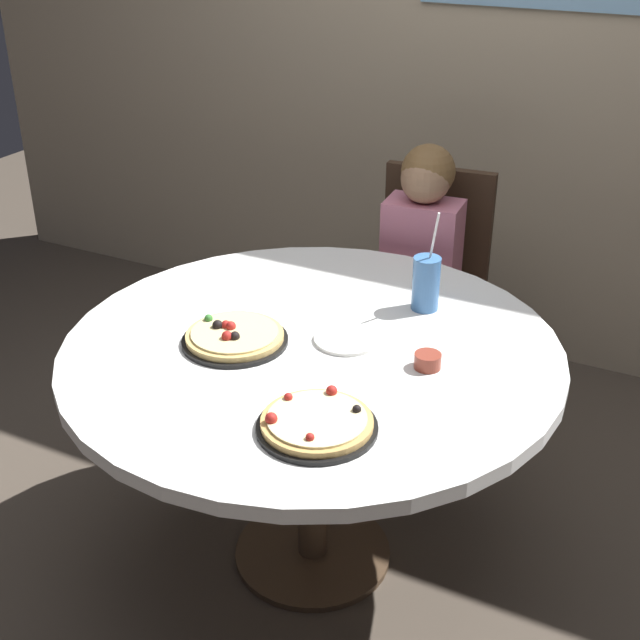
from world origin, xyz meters
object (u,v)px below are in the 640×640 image
Objects in this scene: chair_wooden at (428,284)px; diner_child at (412,316)px; sauce_bowl at (428,361)px; dining_table at (312,371)px; pizza_cheese at (317,423)px; plate_small at (347,339)px; soda_cup at (426,283)px; pizza_veggie at (234,337)px.

diner_child is at bearing -85.85° from chair_wooden.
chair_wooden is at bearing 94.15° from diner_child.
chair_wooden is 1.00m from sauce_bowl.
chair_wooden is 13.57× the size of sauce_bowl.
pizza_cheese reaches higher than dining_table.
dining_table is at bearing -142.11° from plate_small.
diner_child is 0.85m from sauce_bowl.
soda_cup is 0.34m from sauce_bowl.
pizza_cheese is at bearing -60.83° from dining_table.
diner_child is at bearing 99.65° from pizza_cheese.
pizza_veggie is at bearing -132.09° from soda_cup.
plate_small is at bearing 172.09° from sauce_bowl.
pizza_cheese is at bearing -90.08° from soda_cup.
plate_small is (-0.12, 0.41, -0.01)m from pizza_cheese.
diner_child is at bearing 114.28° from soda_cup.
diner_child is 0.58m from soda_cup.
pizza_veggie is at bearing -167.62° from sauce_bowl.
plate_small is (0.08, -0.88, 0.22)m from chair_wooden.
pizza_veggie is (-0.19, -0.09, 0.10)m from dining_table.
pizza_veggie is (-0.20, -0.85, 0.28)m from diner_child.
soda_cup reaches higher than dining_table.
pizza_veggie is 4.12× the size of sauce_bowl.
soda_cup is at bearing 67.07° from plate_small.
dining_table is at bearing -89.56° from chair_wooden.
pizza_cheese is at bearing -108.91° from sauce_bowl.
pizza_cheese is (0.19, -1.11, 0.28)m from diner_child.
plate_small is (0.08, 0.06, 0.09)m from dining_table.
pizza_cheese is at bearing -73.92° from plate_small.
pizza_veggie is at bearing -103.04° from diner_child.
diner_child is 3.75× the size of pizza_veggie.
pizza_cheese is (0.19, -0.35, 0.10)m from dining_table.
pizza_veggie is 0.52m from sauce_bowl.
sauce_bowl is 0.39× the size of plate_small.
dining_table is 4.82× the size of pizza_cheese.
soda_cup reaches higher than chair_wooden.
plate_small is at bearing -112.93° from soda_cup.
pizza_cheese is at bearing -34.19° from pizza_veggie.
chair_wooden is at bearing 90.44° from dining_table.
pizza_cheese is at bearing -80.35° from diner_child.
plate_small is at bearing 28.77° from pizza_veggie.
pizza_cheese is 0.92× the size of soda_cup.
pizza_cheese is (0.20, -1.29, 0.24)m from chair_wooden.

